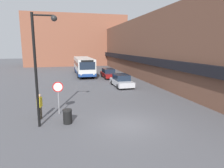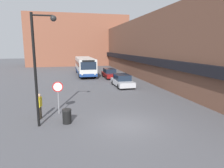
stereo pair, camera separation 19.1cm
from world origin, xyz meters
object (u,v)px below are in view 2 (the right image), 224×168
at_px(pedestrian, 39,104).
at_px(parked_car_front, 122,81).
at_px(city_bus, 85,66).
at_px(trash_bin, 67,116).
at_px(street_lamp, 39,59).
at_px(stop_sign, 58,91).
at_px(parked_car_middle, 110,73).

bearing_deg(pedestrian, parked_car_front, -27.45).
bearing_deg(city_bus, trash_bin, -98.55).
bearing_deg(pedestrian, street_lamp, -151.20).
relative_size(stop_sign, street_lamp, 0.36).
relative_size(pedestrian, trash_bin, 1.88).
height_order(city_bus, stop_sign, city_bus).
xyz_separation_m(parked_car_front, pedestrian, (-8.66, -9.73, 0.32)).
relative_size(city_bus, stop_sign, 4.73).
xyz_separation_m(parked_car_middle, pedestrian, (-8.66, -16.93, 0.33)).
relative_size(city_bus, trash_bin, 12.08).
relative_size(parked_car_middle, street_lamp, 0.69).
bearing_deg(stop_sign, pedestrian, -145.90).
xyz_separation_m(city_bus, trash_bin, (-3.38, -22.48, -1.18)).
xyz_separation_m(stop_sign, pedestrian, (-1.23, -0.83, -0.69)).
relative_size(city_bus, parked_car_middle, 2.44).
bearing_deg(city_bus, parked_car_middle, -51.16).
xyz_separation_m(street_lamp, trash_bin, (1.46, 0.06, -3.71)).
relative_size(street_lamp, pedestrian, 3.81).
height_order(city_bus, parked_car_front, city_bus).
distance_m(street_lamp, pedestrian, 3.39).
xyz_separation_m(parked_car_front, street_lamp, (-8.33, -11.01, 3.44)).
xyz_separation_m(parked_car_front, parked_car_middle, (0.00, 7.20, -0.01)).
height_order(city_bus, parked_car_middle, city_bus).
relative_size(street_lamp, trash_bin, 7.18).
bearing_deg(parked_car_front, trash_bin, -122.12).
height_order(city_bus, street_lamp, street_lamp).
relative_size(parked_car_middle, stop_sign, 1.94).
height_order(parked_car_middle, pedestrian, pedestrian).
height_order(parked_car_middle, street_lamp, street_lamp).
bearing_deg(parked_car_front, pedestrian, -131.68).
xyz_separation_m(stop_sign, trash_bin, (0.56, -2.05, -1.28)).
xyz_separation_m(parked_car_middle, street_lamp, (-8.33, -18.21, 3.44)).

